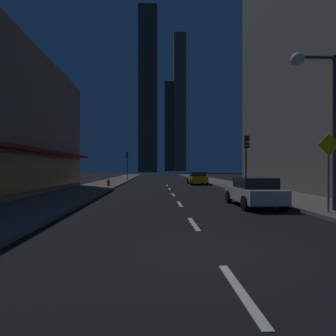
{
  "coord_description": "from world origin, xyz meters",
  "views": [
    {
      "loc": [
        -1.34,
        -6.3,
        1.93
      ],
      "look_at": [
        0.0,
        21.4,
        1.91
      ],
      "focal_mm": 29.79,
      "sensor_mm": 36.0,
      "label": 1
    }
  ],
  "objects_px": {
    "car_parked_near": "(254,192)",
    "traffic_light_near_right": "(247,151)",
    "fire_hydrant_far_left": "(108,183)",
    "street_lamp_right": "(315,93)",
    "traffic_light_far_left": "(127,159)",
    "pedestrian_crossing_sign": "(329,166)",
    "car_parked_far": "(197,178)"
  },
  "relations": [
    {
      "from": "car_parked_near",
      "to": "traffic_light_far_left",
      "type": "height_order",
      "value": "traffic_light_far_left"
    },
    {
      "from": "car_parked_near",
      "to": "fire_hydrant_far_left",
      "type": "bearing_deg",
      "value": 123.89
    },
    {
      "from": "street_lamp_right",
      "to": "fire_hydrant_far_left",
      "type": "bearing_deg",
      "value": 124.43
    },
    {
      "from": "car_parked_near",
      "to": "traffic_light_near_right",
      "type": "relative_size",
      "value": 1.01
    },
    {
      "from": "car_parked_near",
      "to": "traffic_light_near_right",
      "type": "xyz_separation_m",
      "value": [
        1.9,
        6.76,
        2.45
      ]
    },
    {
      "from": "traffic_light_far_left",
      "to": "car_parked_near",
      "type": "bearing_deg",
      "value": -72.43
    },
    {
      "from": "traffic_light_far_left",
      "to": "pedestrian_crossing_sign",
      "type": "height_order",
      "value": "traffic_light_far_left"
    },
    {
      "from": "fire_hydrant_far_left",
      "to": "pedestrian_crossing_sign",
      "type": "relative_size",
      "value": 0.21
    },
    {
      "from": "pedestrian_crossing_sign",
      "to": "street_lamp_right",
      "type": "bearing_deg",
      "value": 112.01
    },
    {
      "from": "traffic_light_near_right",
      "to": "pedestrian_crossing_sign",
      "type": "height_order",
      "value": "traffic_light_near_right"
    },
    {
      "from": "car_parked_near",
      "to": "car_parked_far",
      "type": "xyz_separation_m",
      "value": [
        0.0,
        18.35,
        0.0
      ]
    },
    {
      "from": "car_parked_far",
      "to": "traffic_light_far_left",
      "type": "distance_m",
      "value": 14.03
    },
    {
      "from": "traffic_light_near_right",
      "to": "traffic_light_far_left",
      "type": "distance_m",
      "value": 24.58
    },
    {
      "from": "fire_hydrant_far_left",
      "to": "pedestrian_crossing_sign",
      "type": "distance_m",
      "value": 20.59
    },
    {
      "from": "car_parked_far",
      "to": "fire_hydrant_far_left",
      "type": "relative_size",
      "value": 6.48
    },
    {
      "from": "street_lamp_right",
      "to": "pedestrian_crossing_sign",
      "type": "distance_m",
      "value": 3.11
    },
    {
      "from": "car_parked_near",
      "to": "pedestrian_crossing_sign",
      "type": "xyz_separation_m",
      "value": [
        2.0,
        -2.86,
        1.28
      ]
    },
    {
      "from": "fire_hydrant_far_left",
      "to": "street_lamp_right",
      "type": "height_order",
      "value": "street_lamp_right"
    },
    {
      "from": "car_parked_far",
      "to": "pedestrian_crossing_sign",
      "type": "relative_size",
      "value": 1.34
    },
    {
      "from": "traffic_light_far_left",
      "to": "street_lamp_right",
      "type": "xyz_separation_m",
      "value": [
        10.88,
        -31.05,
        1.87
      ]
    },
    {
      "from": "pedestrian_crossing_sign",
      "to": "traffic_light_near_right",
      "type": "bearing_deg",
      "value": 90.6
    },
    {
      "from": "street_lamp_right",
      "to": "traffic_light_far_left",
      "type": "bearing_deg",
      "value": 109.31
    },
    {
      "from": "fire_hydrant_far_left",
      "to": "street_lamp_right",
      "type": "bearing_deg",
      "value": -55.57
    },
    {
      "from": "fire_hydrant_far_left",
      "to": "traffic_light_far_left",
      "type": "height_order",
      "value": "traffic_light_far_left"
    },
    {
      "from": "car_parked_far",
      "to": "traffic_light_far_left",
      "type": "xyz_separation_m",
      "value": [
        -9.1,
        10.39,
        2.45
      ]
    },
    {
      "from": "fire_hydrant_far_left",
      "to": "traffic_light_far_left",
      "type": "distance_m",
      "value": 14.85
    },
    {
      "from": "car_parked_far",
      "to": "fire_hydrant_far_left",
      "type": "height_order",
      "value": "car_parked_far"
    },
    {
      "from": "fire_hydrant_far_left",
      "to": "traffic_light_near_right",
      "type": "bearing_deg",
      "value": -32.94
    },
    {
      "from": "traffic_light_near_right",
      "to": "pedestrian_crossing_sign",
      "type": "distance_m",
      "value": 9.69
    },
    {
      "from": "fire_hydrant_far_left",
      "to": "street_lamp_right",
      "type": "relative_size",
      "value": 0.1
    },
    {
      "from": "fire_hydrant_far_left",
      "to": "street_lamp_right",
      "type": "distance_m",
      "value": 20.48
    },
    {
      "from": "fire_hydrant_far_left",
      "to": "traffic_light_near_right",
      "type": "height_order",
      "value": "traffic_light_near_right"
    }
  ]
}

